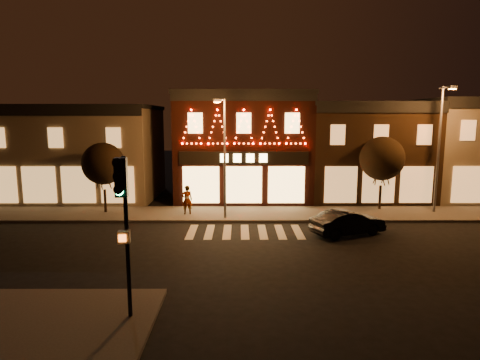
{
  "coord_description": "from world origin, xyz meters",
  "views": [
    {
      "loc": [
        -0.34,
        -18.16,
        6.43
      ],
      "look_at": [
        -0.28,
        4.0,
        2.97
      ],
      "focal_mm": 30.36,
      "sensor_mm": 36.0,
      "label": 1
    }
  ],
  "objects_px": {
    "traffic_signal_near": "(124,206)",
    "streetlamp_mid": "(224,150)",
    "pedestrian": "(187,200)",
    "dark_sedan": "(348,223)"
  },
  "relations": [
    {
      "from": "dark_sedan",
      "to": "pedestrian",
      "type": "height_order",
      "value": "pedestrian"
    },
    {
      "from": "streetlamp_mid",
      "to": "dark_sedan",
      "type": "bearing_deg",
      "value": -38.35
    },
    {
      "from": "traffic_signal_near",
      "to": "streetlamp_mid",
      "type": "bearing_deg",
      "value": 71.69
    },
    {
      "from": "streetlamp_mid",
      "to": "pedestrian",
      "type": "height_order",
      "value": "streetlamp_mid"
    },
    {
      "from": "pedestrian",
      "to": "dark_sedan",
      "type": "bearing_deg",
      "value": 145.06
    },
    {
      "from": "pedestrian",
      "to": "streetlamp_mid",
      "type": "bearing_deg",
      "value": 143.99
    },
    {
      "from": "streetlamp_mid",
      "to": "pedestrian",
      "type": "distance_m",
      "value": 4.31
    },
    {
      "from": "traffic_signal_near",
      "to": "streetlamp_mid",
      "type": "height_order",
      "value": "streetlamp_mid"
    },
    {
      "from": "dark_sedan",
      "to": "streetlamp_mid",
      "type": "bearing_deg",
      "value": 44.39
    },
    {
      "from": "streetlamp_mid",
      "to": "traffic_signal_near",
      "type": "bearing_deg",
      "value": -115.91
    }
  ]
}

